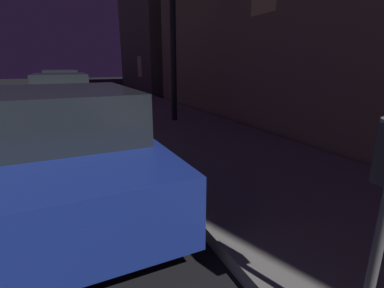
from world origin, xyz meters
TOP-DOWN VIEW (x-y plane):
  - car_blue at (2.85, 3.64)m, footprint 2.09×4.40m
  - car_silver at (2.85, 9.78)m, footprint 2.01×4.27m
  - car_black at (2.85, 15.82)m, footprint 2.10×4.43m

SIDE VIEW (x-z plane):
  - car_blue at x=2.85m, z-range -0.01..1.42m
  - car_silver at x=2.85m, z-range 0.00..1.43m
  - car_black at x=2.85m, z-range 0.00..1.43m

